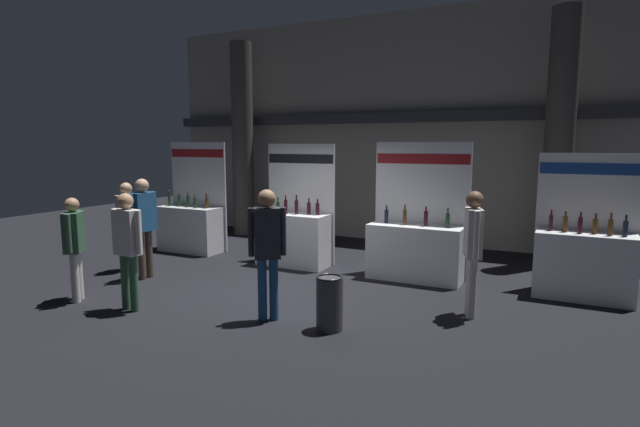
{
  "coord_description": "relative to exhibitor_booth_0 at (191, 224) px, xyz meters",
  "views": [
    {
      "loc": [
        4.0,
        -6.8,
        2.42
      ],
      "look_at": [
        0.01,
        1.17,
        1.17
      ],
      "focal_mm": 27.87,
      "sensor_mm": 36.0,
      "label": 1
    }
  ],
  "objects": [
    {
      "name": "ground_plane",
      "position": [
        3.56,
        -1.8,
        -0.62
      ],
      "size": [
        25.08,
        25.08,
        0.0
      ],
      "primitive_type": "plane",
      "color": "black"
    },
    {
      "name": "hall_colonnade",
      "position": [
        3.56,
        3.16,
        2.12
      ],
      "size": [
        12.54,
        1.33,
        5.53
      ],
      "color": "gray",
      "rests_on": "ground_plane"
    },
    {
      "name": "exhibitor_booth_0",
      "position": [
        0.0,
        0.0,
        0.0
      ],
      "size": [
        1.53,
        0.66,
        2.45
      ],
      "color": "white",
      "rests_on": "ground_plane"
    },
    {
      "name": "exhibitor_booth_1",
      "position": [
        2.73,
        -0.1,
        0.01
      ],
      "size": [
        1.5,
        0.66,
        2.42
      ],
      "color": "white",
      "rests_on": "ground_plane"
    },
    {
      "name": "exhibitor_booth_2",
      "position": [
        5.2,
        -0.05,
        -0.01
      ],
      "size": [
        1.74,
        0.66,
        2.45
      ],
      "color": "white",
      "rests_on": "ground_plane"
    },
    {
      "name": "exhibitor_booth_3",
      "position": [
        7.86,
        0.05,
        -0.01
      ],
      "size": [
        1.49,
        0.66,
        2.27
      ],
      "color": "white",
      "rests_on": "ground_plane"
    },
    {
      "name": "trash_bin",
      "position": [
        4.88,
        -2.96,
        -0.26
      ],
      "size": [
        0.35,
        0.35,
        0.72
      ],
      "color": "#38383D",
      "rests_on": "ground_plane"
    },
    {
      "name": "visitor_0",
      "position": [
        0.11,
        -1.89,
        0.39
      ],
      "size": [
        0.26,
        0.53,
        1.69
      ],
      "rotation": [
        0.0,
        0.0,
        1.66
      ],
      "color": "silver",
      "rests_on": "ground_plane"
    },
    {
      "name": "visitor_1",
      "position": [
        0.82,
        -2.18,
        0.48
      ],
      "size": [
        0.24,
        0.61,
        1.81
      ],
      "rotation": [
        0.0,
        0.0,
        1.56
      ],
      "color": "#47382D",
      "rests_on": "ground_plane"
    },
    {
      "name": "visitor_2",
      "position": [
        6.44,
        -1.62,
        0.44
      ],
      "size": [
        0.32,
        0.54,
        1.78
      ],
      "rotation": [
        0.0,
        0.0,
        1.9
      ],
      "color": "silver",
      "rests_on": "ground_plane"
    },
    {
      "name": "visitor_3",
      "position": [
        3.97,
        -3.01,
        0.46
      ],
      "size": [
        0.44,
        0.38,
        1.81
      ],
      "rotation": [
        0.0,
        0.0,
        0.62
      ],
      "color": "navy",
      "rests_on": "ground_plane"
    },
    {
      "name": "visitor_4",
      "position": [
        0.85,
        -3.61,
        0.34
      ],
      "size": [
        0.43,
        0.48,
        1.61
      ],
      "rotation": [
        0.0,
        0.0,
        2.21
      ],
      "color": "silver",
      "rests_on": "ground_plane"
    },
    {
      "name": "visitor_5",
      "position": [
        1.94,
        -3.56,
        0.4
      ],
      "size": [
        0.56,
        0.23,
        1.72
      ],
      "rotation": [
        0.0,
        0.0,
        6.23
      ],
      "color": "#33563D",
      "rests_on": "ground_plane"
    }
  ]
}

